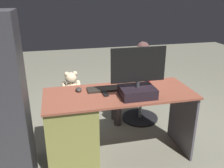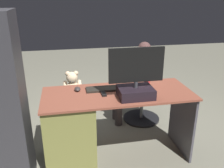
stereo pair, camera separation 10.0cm
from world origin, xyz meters
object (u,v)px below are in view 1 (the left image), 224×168
(desk, at_px, (81,129))
(monitor, at_px, (138,82))
(keyboard, at_px, (108,89))
(visitor_chair, at_px, (140,103))
(office_chair_teddy, at_px, (73,109))
(cup, at_px, (147,81))
(teddy_bear, at_px, (71,85))
(computer_mouse, at_px, (79,90))
(person, at_px, (136,76))
(tv_remote, at_px, (105,93))

(desk, relative_size, monitor, 2.88)
(keyboard, distance_m, visitor_chair, 1.01)
(desk, height_order, office_chair_teddy, desk)
(keyboard, relative_size, cup, 3.88)
(cup, bearing_deg, keyboard, -0.64)
(office_chair_teddy, bearing_deg, teddy_bear, -90.00)
(computer_mouse, bearing_deg, person, -143.62)
(cup, relative_size, visitor_chair, 0.21)
(visitor_chair, bearing_deg, person, 0.05)
(teddy_bear, relative_size, person, 0.30)
(computer_mouse, distance_m, person, 1.02)
(tv_remote, relative_size, person, 0.14)
(keyboard, bearing_deg, computer_mouse, -5.13)
(office_chair_teddy, bearing_deg, desk, 91.79)
(cup, xyz_separation_m, office_chair_teddy, (0.76, -0.63, -0.55))
(computer_mouse, height_order, office_chair_teddy, computer_mouse)
(visitor_chair, bearing_deg, keyboard, 46.22)
(desk, xyz_separation_m, keyboard, (-0.31, -0.11, 0.36))
(tv_remote, height_order, office_chair_teddy, tv_remote)
(keyboard, height_order, tv_remote, keyboard)
(desk, distance_m, computer_mouse, 0.40)
(monitor, relative_size, cup, 4.80)
(person, bearing_deg, keyboard, 50.32)
(desk, bearing_deg, monitor, 166.95)
(monitor, xyz_separation_m, computer_mouse, (0.53, -0.26, -0.13))
(desk, bearing_deg, office_chair_teddy, -88.21)
(keyboard, distance_m, cup, 0.43)
(desk, distance_m, tv_remote, 0.44)
(desk, relative_size, visitor_chair, 2.96)
(desk, xyz_separation_m, computer_mouse, (-0.01, -0.13, 0.37))
(computer_mouse, height_order, tv_remote, computer_mouse)
(teddy_bear, distance_m, visitor_chair, 0.99)
(monitor, bearing_deg, tv_remote, -24.24)
(cup, relative_size, teddy_bear, 0.32)
(person, bearing_deg, monitor, 71.87)
(tv_remote, bearing_deg, teddy_bear, -72.41)
(tv_remote, xyz_separation_m, teddy_bear, (0.28, -0.74, -0.17))
(office_chair_teddy, bearing_deg, visitor_chair, -179.95)
(monitor, distance_m, teddy_bear, 1.09)
(cup, bearing_deg, person, -98.21)
(office_chair_teddy, xyz_separation_m, teddy_bear, (0.00, -0.01, 0.33))
(teddy_bear, bearing_deg, computer_mouse, 93.20)
(tv_remote, height_order, teddy_bear, teddy_bear)
(desk, bearing_deg, visitor_chair, -141.00)
(desk, bearing_deg, person, -138.36)
(cup, distance_m, visitor_chair, 0.86)
(keyboard, bearing_deg, office_chair_teddy, -62.27)
(computer_mouse, xyz_separation_m, tv_remote, (-0.24, 0.13, -0.01))
(computer_mouse, distance_m, teddy_bear, 0.64)
(office_chair_teddy, bearing_deg, monitor, 123.41)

